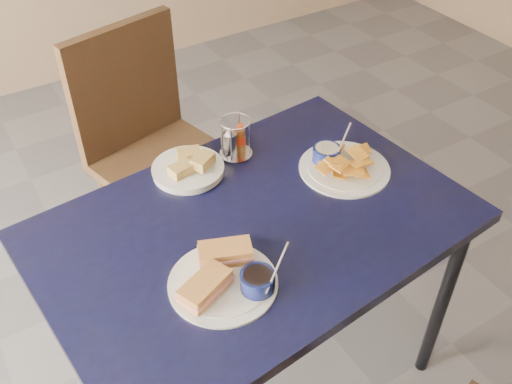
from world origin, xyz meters
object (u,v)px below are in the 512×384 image
dining_table (254,237)px  bread_basket (189,168)px  chair_far (153,134)px  plantain_plate (339,163)px  sandwich_plate (226,276)px  condiment_caddy (234,141)px

dining_table → bread_basket: 0.32m
chair_far → bread_basket: bearing=-98.1°
dining_table → plantain_plate: (0.36, 0.07, 0.08)m
chair_far → plantain_plate: chair_far is taller
bread_basket → sandwich_plate: bearing=-105.0°
plantain_plate → condiment_caddy: (-0.25, 0.24, 0.04)m
plantain_plate → bread_basket: 0.48m
chair_far → sandwich_plate: size_ratio=3.28×
chair_far → sandwich_plate: bearing=-101.4°
dining_table → chair_far: (0.01, 0.80, -0.11)m
chair_far → bread_basket: size_ratio=4.45×
plantain_plate → chair_far: bearing=115.8°
plantain_plate → bread_basket: plantain_plate is taller
dining_table → sandwich_plate: (-0.18, -0.16, 0.09)m
chair_far → sandwich_plate: 0.99m
chair_far → plantain_plate: 0.83m
dining_table → chair_far: size_ratio=1.29×
chair_far → bread_basket: 0.54m
sandwich_plate → condiment_caddy: (0.29, 0.47, 0.03)m
chair_far → plantain_plate: (0.35, -0.73, 0.19)m
bread_basket → condiment_caddy: 0.18m
sandwich_plate → plantain_plate: same height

